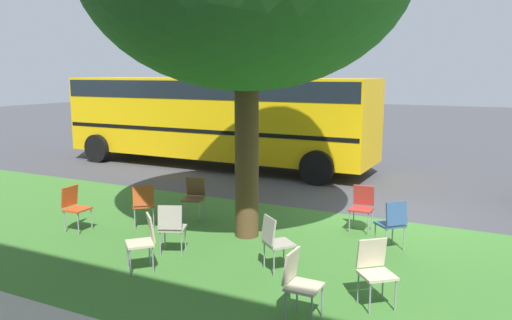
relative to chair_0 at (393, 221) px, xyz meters
The scene contains 13 objects.
ground 2.13m from the chair_0, 76.75° to the right, with size 80.00×80.00×0.00m, color #424247.
grass_verge 1.38m from the chair_0, 68.29° to the left, with size 48.00×6.00×0.01m, color #3D752D.
chair_0 is the anchor object (origin of this frame).
chair_1 5.97m from the chair_0, 16.35° to the left, with size 0.44×0.44×0.88m.
chair_2 3.78m from the chair_0, 30.21° to the left, with size 0.55×0.55×0.88m.
chair_3 1.14m from the chair_0, 48.34° to the right, with size 0.43×0.44×0.88m.
chair_4 4.11m from the chair_0, ahead, with size 0.51×0.52×0.88m.
chair_5 4.18m from the chair_0, 39.26° to the left, with size 0.59×0.59×0.88m.
chair_6 4.75m from the chair_0, 11.14° to the left, with size 0.58×0.59×0.88m.
chair_7 2.23m from the chair_0, 95.99° to the left, with size 0.59×0.59×0.88m.
chair_8 3.08m from the chair_0, 80.53° to the left, with size 0.43×0.42×0.88m.
chair_9 2.28m from the chair_0, 51.72° to the left, with size 0.59×0.59×0.88m.
school_bus 8.98m from the chair_0, 38.73° to the right, with size 10.40×2.80×2.88m.
Camera 1 is at (-2.12, 10.50, 3.03)m, focal length 35.19 mm.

